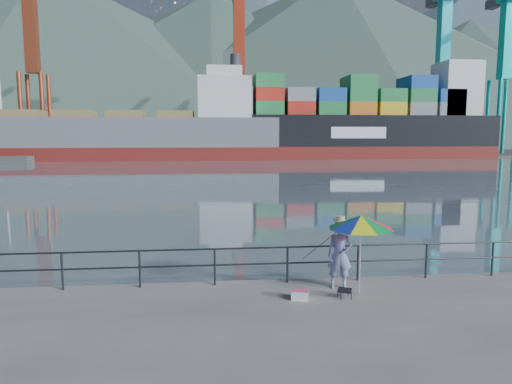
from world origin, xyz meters
TOP-DOWN VIEW (x-y plane):
  - harbor_water at (0.00, 130.00)m, footprint 500.00×280.00m
  - far_dock at (10.00, 93.00)m, footprint 200.00×40.00m
  - guardrail at (0.00, 1.70)m, footprint 22.00×0.06m
  - mountains at (38.82, 207.75)m, footprint 600.00×332.80m
  - port_cranes at (31.00, 84.00)m, footprint 116.00×28.00m
  - container_stacks at (34.70, 93.54)m, footprint 58.00×5.40m
  - fisherman at (2.31, 1.12)m, footprint 0.73×0.55m
  - beach_umbrella at (2.68, 0.62)m, footprint 1.94×1.94m
  - folding_stool at (2.23, 0.36)m, footprint 0.44×0.44m
  - cooler_bag at (1.08, 0.36)m, footprint 0.45×0.36m
  - fishing_rod at (1.98, 2.12)m, footprint 0.62×1.52m
  - bulk_carrier at (-12.70, 70.92)m, footprint 50.53×8.75m
  - container_ship at (26.83, 73.29)m, footprint 53.18×8.86m

SIDE VIEW (x-z plane):
  - harbor_water at x=0.00m, z-range 0.00..0.00m
  - far_dock at x=10.00m, z-range -0.20..0.20m
  - fishing_rod at x=1.98m, z-range -0.57..0.57m
  - cooler_bag at x=1.08m, z-range 0.00..0.23m
  - folding_stool at x=2.23m, z-range 0.01..0.23m
  - guardrail at x=0.00m, z-range 0.01..1.03m
  - fisherman at x=2.31m, z-range 0.00..1.80m
  - beach_umbrella at x=2.68m, z-range 0.85..2.90m
  - container_stacks at x=34.70m, z-range -0.82..6.98m
  - bulk_carrier at x=-12.70m, z-range -3.11..11.39m
  - container_ship at x=26.83m, z-range -3.16..14.94m
  - port_cranes at x=31.00m, z-range -3.20..35.20m
  - mountains at x=38.82m, z-range -4.45..75.55m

